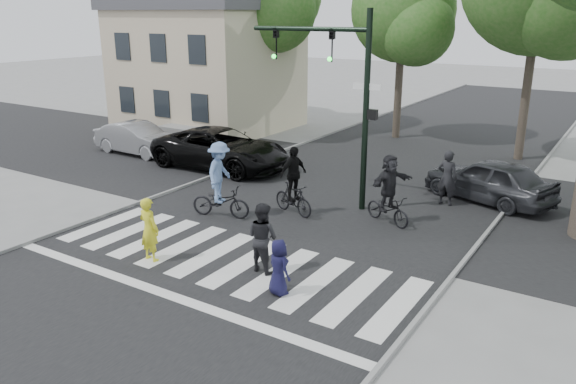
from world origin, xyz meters
name	(u,v)px	position (x,y,z in m)	size (l,w,h in m)	color
ground	(202,274)	(0.00, 0.00, 0.00)	(120.00, 120.00, 0.00)	gray
road_stem	(309,213)	(0.00, 5.00, 0.01)	(10.00, 70.00, 0.01)	black
road_cross	(353,188)	(0.00, 8.00, 0.01)	(70.00, 10.00, 0.01)	black
curb_left	(186,185)	(-5.05, 5.00, 0.05)	(0.10, 70.00, 0.10)	gray
curb_right	(476,247)	(5.05, 5.00, 0.05)	(0.10, 70.00, 0.10)	gray
crosswalk	(220,263)	(0.00, 0.66, 0.01)	(10.00, 3.85, 0.01)	silver
traffic_signal	(341,81)	(0.35, 6.20, 3.90)	(4.45, 0.29, 6.00)	black
bg_tree_0	(198,8)	(-13.74, 16.00, 6.14)	(5.46, 5.20, 8.97)	brown
bg_tree_2	(406,15)	(-1.76, 16.62, 5.78)	(5.04, 4.80, 8.40)	brown
house	(207,55)	(-11.49, 13.98, 3.80)	(8.40, 8.10, 8.82)	beige
pedestrian_woman	(149,229)	(-1.57, -0.08, 0.81)	(0.59, 0.39, 1.63)	yellow
pedestrian_child	(279,267)	(2.08, 0.15, 0.63)	(0.62, 0.40, 1.27)	#131234
pedestrian_adult	(262,237)	(1.10, 0.94, 0.84)	(0.82, 0.64, 1.69)	black
cyclist_left	(220,185)	(-2.07, 3.29, 0.99)	(1.91, 1.31, 2.29)	black
cyclist_mid	(293,187)	(-0.38, 4.67, 0.87)	(1.68, 1.06, 2.11)	black
cyclist_right	(389,193)	(2.36, 5.49, 0.92)	(1.71, 1.58, 2.05)	black
car_suv	(221,149)	(-5.59, 7.66, 0.78)	(2.60, 5.64, 1.57)	black
car_silver	(138,138)	(-10.13, 7.55, 0.68)	(1.45, 4.16, 1.37)	#9B9C9F
car_grey	(489,180)	(4.30, 9.12, 0.72)	(1.70, 4.22, 1.44)	#2D2E32
bystander_dark	(447,178)	(3.26, 8.03, 0.89)	(0.65, 0.43, 1.79)	black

